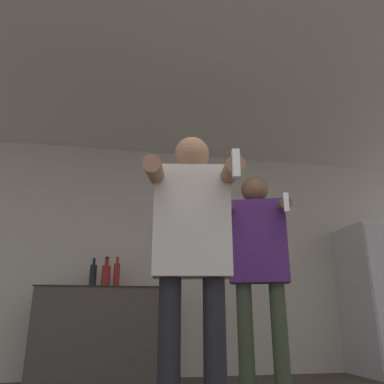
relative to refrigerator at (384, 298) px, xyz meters
name	(u,v)px	position (x,y,z in m)	size (l,w,h in m)	color
wall_back	(161,256)	(-2.51, 0.38, 0.47)	(7.00, 0.06, 2.55)	beige
ceiling_slab	(186,73)	(-2.51, -1.29, 1.77)	(7.00, 3.79, 0.05)	silver
refrigerator	(384,298)	(0.00, 0.00, 0.00)	(0.76, 0.73, 1.61)	silver
counter	(98,334)	(-3.14, 0.09, -0.36)	(1.24, 0.55, 0.89)	#47423D
bottle_green_wine	(93,275)	(-3.24, 0.09, 0.21)	(0.07, 0.07, 0.30)	black
bottle_tall_gin	(117,274)	(-3.00, 0.09, 0.22)	(0.06, 0.06, 0.32)	maroon
bottle_brown_liquor	(106,275)	(-3.11, 0.09, 0.21)	(0.09, 0.09, 0.32)	maroon
person_woman_foreground	(192,243)	(-2.58, -1.96, 0.19)	(0.55, 0.58, 1.63)	black
person_man_side	(258,257)	(-1.91, -1.17, 0.25)	(0.60, 0.58, 1.72)	#38422D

